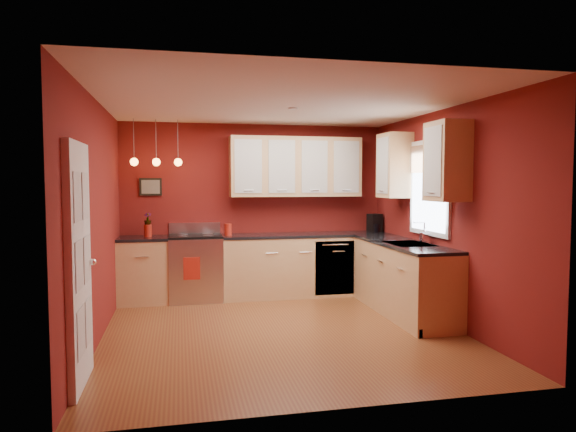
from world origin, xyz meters
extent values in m
plane|color=brown|center=(0.00, 0.00, 0.00)|extent=(4.20, 4.20, 0.00)
cube|color=silver|center=(0.00, 0.00, 2.60)|extent=(4.00, 4.20, 0.02)
cube|color=maroon|center=(0.00, 2.10, 1.30)|extent=(4.00, 0.02, 2.60)
cube|color=maroon|center=(0.00, -2.10, 1.30)|extent=(4.00, 0.02, 2.60)
cube|color=maroon|center=(-2.00, 0.00, 1.30)|extent=(0.02, 4.20, 2.60)
cube|color=maroon|center=(2.00, 0.00, 1.30)|extent=(0.02, 4.20, 2.60)
cube|color=tan|center=(-1.65, 1.80, 0.45)|extent=(0.70, 0.60, 0.90)
cube|color=tan|center=(0.73, 1.80, 0.45)|extent=(2.54, 0.60, 0.90)
cube|color=tan|center=(1.70, 0.45, 0.45)|extent=(0.60, 2.10, 0.90)
cube|color=black|center=(-1.65, 1.80, 0.92)|extent=(0.70, 0.62, 0.04)
cube|color=black|center=(0.73, 1.80, 0.92)|extent=(2.54, 0.62, 0.04)
cube|color=black|center=(1.70, 0.45, 0.92)|extent=(0.62, 2.10, 0.04)
cube|color=silver|center=(-0.92, 1.80, 0.46)|extent=(0.76, 0.64, 0.92)
cube|color=black|center=(-0.92, 1.50, 0.48)|extent=(0.55, 0.02, 0.32)
cylinder|color=silver|center=(-0.92, 1.49, 0.72)|extent=(0.60, 0.02, 0.02)
cube|color=black|center=(-0.92, 1.80, 0.94)|extent=(0.76, 0.60, 0.03)
cylinder|color=gray|center=(-1.10, 1.66, 0.95)|extent=(0.16, 0.16, 0.01)
cylinder|color=gray|center=(-0.74, 1.66, 0.95)|extent=(0.16, 0.16, 0.01)
cylinder|color=gray|center=(-1.10, 1.94, 0.95)|extent=(0.16, 0.16, 0.01)
cylinder|color=gray|center=(-0.74, 1.94, 0.95)|extent=(0.16, 0.16, 0.01)
cube|color=silver|center=(-0.92, 2.10, 1.03)|extent=(0.76, 0.04, 0.16)
cube|color=silver|center=(1.10, 1.51, 0.45)|extent=(0.60, 0.02, 0.80)
cube|color=gray|center=(1.70, 0.30, 0.92)|extent=(0.50, 0.70, 0.05)
cube|color=black|center=(1.70, 0.47, 0.91)|extent=(0.42, 0.30, 0.02)
cube|color=black|center=(1.70, 0.13, 0.91)|extent=(0.42, 0.30, 0.02)
cylinder|color=white|center=(1.92, 0.30, 1.08)|extent=(0.02, 0.02, 0.28)
cylinder|color=white|center=(1.85, 0.30, 1.21)|extent=(0.16, 0.02, 0.02)
cube|color=white|center=(1.98, 0.30, 1.65)|extent=(0.04, 1.02, 1.22)
cube|color=white|center=(1.97, 0.30, 1.65)|extent=(0.01, 0.90, 1.10)
cube|color=#966A4B|center=(1.95, 0.30, 2.02)|extent=(0.02, 0.96, 0.36)
cube|color=white|center=(-1.97, -1.20, 1.02)|extent=(0.06, 0.82, 2.05)
cube|color=silver|center=(-1.94, -1.38, 1.60)|extent=(0.00, 0.28, 0.40)
cube|color=silver|center=(-1.94, -1.02, 1.60)|extent=(0.00, 0.28, 0.40)
cube|color=silver|center=(-1.94, -1.38, 1.05)|extent=(0.00, 0.28, 0.40)
cube|color=silver|center=(-1.94, -1.02, 1.05)|extent=(0.00, 0.28, 0.40)
cube|color=silver|center=(-1.94, -1.38, 0.50)|extent=(0.00, 0.28, 0.40)
cube|color=silver|center=(-1.94, -1.02, 0.50)|extent=(0.00, 0.28, 0.40)
sphere|color=white|center=(-1.91, -0.87, 1.00)|extent=(0.06, 0.06, 0.06)
cube|color=tan|center=(0.60, 1.93, 1.95)|extent=(2.00, 0.35, 0.90)
cube|color=tan|center=(1.82, 0.32, 1.95)|extent=(0.35, 1.95, 0.90)
cube|color=black|center=(-1.55, 2.08, 1.65)|extent=(0.32, 0.03, 0.26)
cylinder|color=gray|center=(-1.75, 1.75, 2.30)|extent=(0.01, 0.01, 0.60)
sphere|color=#FFA53F|center=(-1.75, 1.75, 2.00)|extent=(0.11, 0.11, 0.11)
cylinder|color=gray|center=(-1.45, 1.75, 2.30)|extent=(0.01, 0.01, 0.60)
sphere|color=#FFA53F|center=(-1.45, 1.75, 2.00)|extent=(0.11, 0.11, 0.11)
cylinder|color=gray|center=(-1.15, 1.75, 2.30)|extent=(0.01, 0.01, 0.60)
sphere|color=#FFA53F|center=(-1.15, 1.75, 2.00)|extent=(0.11, 0.11, 0.11)
cylinder|color=#A61E11|center=(-0.45, 1.76, 1.02)|extent=(0.10, 0.10, 0.16)
cylinder|color=#A61E11|center=(-0.45, 1.76, 1.10)|extent=(0.11, 0.11, 0.02)
cylinder|color=#A61E11|center=(-1.59, 1.82, 1.03)|extent=(0.11, 0.11, 0.18)
imported|color=#A61E11|center=(-1.59, 1.82, 1.19)|extent=(0.13, 0.13, 0.19)
cube|color=black|center=(1.85, 1.82, 1.08)|extent=(0.23, 0.21, 0.28)
cylinder|color=black|center=(1.85, 1.76, 1.01)|extent=(0.13, 0.13, 0.13)
imported|color=white|center=(1.89, 0.24, 1.05)|extent=(0.10, 0.10, 0.21)
cube|color=#A61E11|center=(-0.98, 1.47, 0.52)|extent=(0.23, 0.02, 0.31)
camera|label=1|loc=(-1.14, -5.71, 1.71)|focal=32.00mm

